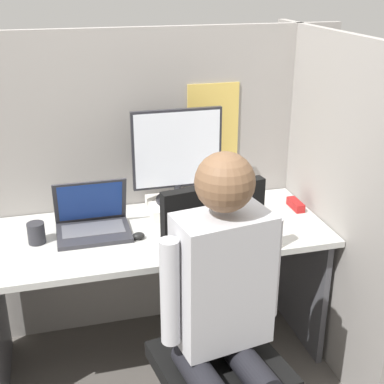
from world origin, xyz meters
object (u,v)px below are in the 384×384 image
(carrot_toy, at_px, (180,245))
(person, at_px, (224,303))
(paper_box, at_px, (178,206))
(office_chair, at_px, (217,325))
(pen_cup, at_px, (36,233))
(laptop, at_px, (93,223))
(stapler, at_px, (296,205))
(monitor, at_px, (177,155))

(carrot_toy, bearing_deg, person, -85.45)
(paper_box, height_order, office_chair, office_chair)
(pen_cup, bearing_deg, office_chair, -39.59)
(laptop, xyz_separation_m, carrot_toy, (0.36, -0.26, -0.03))
(paper_box, xyz_separation_m, stapler, (0.60, -0.11, -0.01))
(paper_box, height_order, monitor, monitor)
(person, height_order, pen_cup, person)
(paper_box, bearing_deg, carrot_toy, -102.07)
(office_chair, xyz_separation_m, pen_cup, (-0.68, 0.56, 0.23))
(office_chair, height_order, pen_cup, office_chair)
(stapler, bearing_deg, paper_box, 169.48)
(stapler, distance_m, carrot_toy, 0.73)
(stapler, relative_size, person, 0.10)
(paper_box, distance_m, laptop, 0.45)
(laptop, xyz_separation_m, office_chair, (0.42, -0.60, -0.23))
(carrot_toy, relative_size, person, 0.11)
(laptop, relative_size, office_chair, 0.31)
(office_chair, bearing_deg, laptop, 125.24)
(stapler, bearing_deg, monitor, 169.23)
(monitor, bearing_deg, carrot_toy, -101.99)
(monitor, height_order, carrot_toy, monitor)
(laptop, bearing_deg, paper_box, 15.30)
(monitor, bearing_deg, stapler, -10.77)
(monitor, height_order, pen_cup, monitor)
(paper_box, relative_size, pen_cup, 3.05)
(person, distance_m, pen_cup, 0.98)
(carrot_toy, bearing_deg, monitor, 78.01)
(person, bearing_deg, stapler, 50.42)
(monitor, bearing_deg, person, -92.69)
(office_chair, bearing_deg, carrot_toy, 101.37)
(person, xyz_separation_m, pen_cup, (-0.65, 0.73, 0.01))
(paper_box, height_order, pen_cup, pen_cup)
(stapler, relative_size, pen_cup, 1.36)
(office_chair, relative_size, person, 0.83)
(pen_cup, bearing_deg, carrot_toy, -20.11)
(paper_box, xyz_separation_m, monitor, (0.00, 0.00, 0.27))
(laptop, distance_m, stapler, 1.04)
(stapler, xyz_separation_m, office_chair, (-0.61, -0.61, -0.20))
(monitor, xyz_separation_m, carrot_toy, (-0.08, -0.39, -0.28))
(monitor, xyz_separation_m, stapler, (0.60, -0.11, -0.28))
(pen_cup, bearing_deg, monitor, 13.13)
(office_chair, height_order, person, person)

